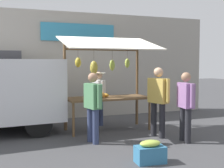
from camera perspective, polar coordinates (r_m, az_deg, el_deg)
ground_plane at (r=8.37m, az=-0.77°, el=-8.43°), size 40.00×40.00×0.00m
street_backdrop at (r=10.23m, az=-5.51°, el=3.43°), size 9.00×0.30×3.40m
market_stall at (r=8.18m, az=-1.04°, el=2.12°), size 2.50×1.46×2.50m
vendor_with_sunhat at (r=8.92m, az=-2.45°, el=-1.85°), size 0.40×0.67×1.53m
shopper_in_striped_shirt at (r=6.93m, az=-3.54°, el=-3.47°), size 0.30×0.67×1.57m
shopper_in_grey_tee at (r=7.20m, az=13.38°, el=-3.25°), size 0.28×0.68×1.58m
shopper_with_shopping_bag at (r=7.51m, az=8.48°, el=-2.35°), size 0.34×0.69×1.68m
produce_crate_near at (r=5.75m, az=7.01°, el=-12.36°), size 0.55×0.37×0.41m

